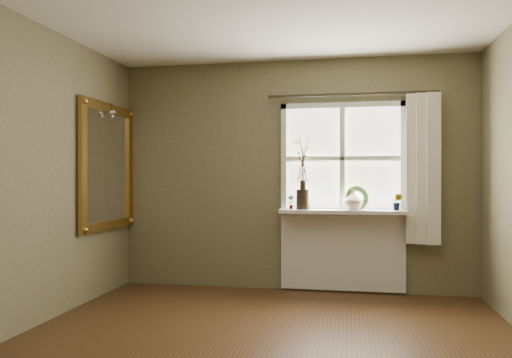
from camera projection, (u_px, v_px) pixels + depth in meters
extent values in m
cube|color=brown|center=(294.00, 175.00, 5.69)|extent=(4.00, 0.10, 2.60)
cube|color=brown|center=(75.00, 164.00, 1.17)|extent=(4.00, 0.10, 2.60)
cube|color=silver|center=(342.00, 212.00, 5.51)|extent=(1.36, 0.06, 0.06)
cube|color=silver|center=(342.00, 105.00, 5.51)|extent=(1.36, 0.06, 0.06)
cube|color=silver|center=(284.00, 159.00, 5.63)|extent=(0.06, 0.06, 1.24)
cube|color=silver|center=(403.00, 158.00, 5.39)|extent=(0.06, 0.06, 1.24)
cube|color=silver|center=(342.00, 159.00, 5.51)|extent=(1.24, 0.05, 0.04)
cube|color=silver|center=(342.00, 159.00, 5.51)|extent=(0.04, 0.05, 1.12)
cube|color=white|center=(313.00, 133.00, 5.59)|extent=(0.59, 0.01, 0.53)
cube|color=white|center=(372.00, 132.00, 5.47)|extent=(0.59, 0.01, 0.53)
cube|color=white|center=(313.00, 185.00, 5.59)|extent=(0.59, 0.01, 0.53)
cube|color=white|center=(372.00, 185.00, 5.47)|extent=(0.59, 0.01, 0.53)
cube|color=silver|center=(342.00, 212.00, 5.41)|extent=(1.36, 0.26, 0.04)
cube|color=silver|center=(342.00, 251.00, 5.52)|extent=(1.36, 0.04, 0.88)
cylinder|color=black|center=(303.00, 199.00, 5.49)|extent=(0.17, 0.17, 0.22)
imported|color=beige|center=(353.00, 200.00, 5.39)|extent=(0.24, 0.24, 0.22)
torus|color=#304B21|center=(357.00, 200.00, 5.42)|extent=(0.29, 0.21, 0.28)
imported|color=#304B21|center=(291.00, 202.00, 5.51)|extent=(0.09, 0.06, 0.16)
imported|color=#304B21|center=(397.00, 202.00, 5.30)|extent=(0.12, 0.11, 0.18)
cube|color=beige|center=(423.00, 169.00, 5.26)|extent=(0.36, 0.12, 1.59)
cylinder|color=black|center=(352.00, 94.00, 5.44)|extent=(1.84, 0.03, 0.03)
cube|color=white|center=(107.00, 167.00, 5.43)|extent=(0.02, 0.95, 1.18)
cube|color=olive|center=(108.00, 108.00, 5.43)|extent=(0.05, 1.15, 0.10)
cube|color=olive|center=(108.00, 225.00, 5.43)|extent=(0.05, 1.15, 0.10)
cube|color=olive|center=(83.00, 165.00, 4.91)|extent=(0.05, 0.10, 1.18)
cube|color=olive|center=(129.00, 168.00, 5.95)|extent=(0.05, 0.10, 1.18)
sphere|color=silver|center=(111.00, 112.00, 5.39)|extent=(0.04, 0.04, 0.04)
sphere|color=silver|center=(112.00, 116.00, 5.42)|extent=(0.04, 0.04, 0.04)
sphere|color=silver|center=(114.00, 112.00, 5.45)|extent=(0.04, 0.04, 0.04)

